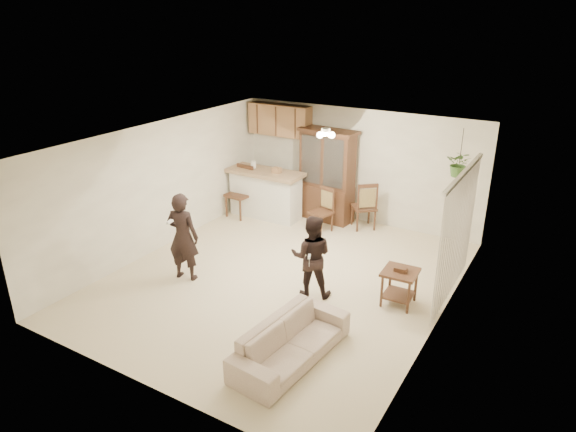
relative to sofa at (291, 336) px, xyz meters
The scene contains 23 objects.
floor 2.27m from the sofa, 124.72° to the left, with size 6.50×6.50×0.00m, color beige.
ceiling 3.10m from the sofa, 124.72° to the left, with size 5.50×6.50×0.02m, color white.
wall_back 5.33m from the sofa, 104.08° to the left, with size 5.50×0.02×2.50m, color white.
wall_front 2.10m from the sofa, 132.25° to the right, with size 5.50×0.02×2.50m, color white.
wall_left 4.52m from the sofa, 155.40° to the left, with size 0.02×6.50×2.50m, color white.
wall_right 2.52m from the sofa, 51.39° to the left, with size 0.02×6.50×2.50m, color white.
breakfast_bar 5.23m from the sofa, 126.72° to the left, with size 1.60×0.55×1.00m, color white.
bar_top 5.28m from the sofa, 126.72° to the left, with size 1.75×0.70×0.08m, color #A28361.
upper_cabinets 6.10m from the sofa, 122.89° to the left, with size 1.50×0.34×0.70m, color brown.
vertical_blinds 3.18m from the sofa, 62.43° to the left, with size 0.06×2.30×2.10m, color silver, non-canonical shape.
ceiling_fixture 3.82m from the sofa, 109.50° to the left, with size 0.36×0.36×0.20m, color #FFE5BF, non-canonical shape.
hanging_plant 4.61m from the sofa, 76.45° to the left, with size 0.43×0.37×0.48m, color #375F26.
plant_cord 4.72m from the sofa, 76.45° to the left, with size 0.01×0.01×0.65m, color black.
sofa is the anchor object (origin of this frame).
adult 2.99m from the sofa, 159.78° to the left, with size 0.66×0.43×1.80m, color black.
child 1.76m from the sofa, 109.42° to the left, with size 0.66×0.51×1.35m, color black.
china_hutch 5.15m from the sofa, 111.45° to the left, with size 1.34×0.62×2.06m.
side_table 2.24m from the sofa, 69.72° to the left, with size 0.56×0.56×0.66m.
chair_bar 5.35m from the sofa, 133.12° to the left, with size 0.57×0.57×1.17m.
chair_hutch_left 4.39m from the sofa, 112.13° to the left, with size 0.51×0.51×0.95m.
chair_hutch_right 4.81m from the sofa, 101.33° to the left, with size 0.66×0.66×1.06m.
controller_adult 2.89m from the sofa, 166.29° to the left, with size 0.04×0.14×0.04m, color white.
controller_child 1.49m from the sofa, 108.83° to the left, with size 0.04×0.12×0.04m, color white.
Camera 1 is at (4.19, -6.84, 4.43)m, focal length 32.00 mm.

